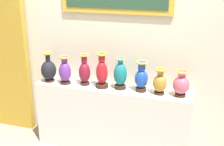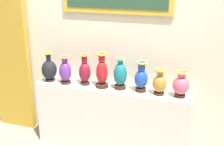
% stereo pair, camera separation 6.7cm
% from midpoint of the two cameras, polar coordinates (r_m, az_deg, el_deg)
% --- Properties ---
extents(display_shelf, '(1.91, 0.37, 0.84)m').
position_cam_midpoint_polar(display_shelf, '(3.76, 0.52, -8.66)').
color(display_shelf, silver).
rests_on(display_shelf, ground_plane).
extents(back_wall, '(4.04, 0.14, 3.00)m').
position_cam_midpoint_polar(back_wall, '(3.61, 1.79, 8.73)').
color(back_wall, beige).
rests_on(back_wall, ground_plane).
extents(curtain_gold, '(0.56, 0.08, 2.07)m').
position_cam_midpoint_polar(curtain_gold, '(4.31, -18.41, 2.92)').
color(curtain_gold, gold).
rests_on(curtain_gold, ground_plane).
extents(vase_onyx, '(0.19, 0.19, 0.38)m').
position_cam_midpoint_polar(vase_onyx, '(3.80, -11.47, 0.70)').
color(vase_onyx, '#382319').
rests_on(vase_onyx, display_shelf).
extents(vase_violet, '(0.15, 0.15, 0.35)m').
position_cam_midpoint_polar(vase_violet, '(3.69, -8.45, 0.38)').
color(vase_violet, '#382319').
rests_on(vase_violet, display_shelf).
extents(vase_burgundy, '(0.14, 0.14, 0.38)m').
position_cam_midpoint_polar(vase_burgundy, '(3.62, -4.72, 0.31)').
color(vase_burgundy, '#382319').
rests_on(vase_burgundy, display_shelf).
extents(vase_crimson, '(0.15, 0.15, 0.42)m').
position_cam_midpoint_polar(vase_crimson, '(3.52, -1.41, 0.12)').
color(vase_crimson, '#382319').
rests_on(vase_crimson, display_shelf).
extents(vase_teal, '(0.16, 0.16, 0.38)m').
position_cam_midpoint_polar(vase_teal, '(3.48, 2.15, -0.36)').
color(vase_teal, '#382319').
rests_on(vase_teal, display_shelf).
extents(vase_sapphire, '(0.15, 0.15, 0.36)m').
position_cam_midpoint_polar(vase_sapphire, '(3.42, 6.18, -0.93)').
color(vase_sapphire, '#382319').
rests_on(vase_sapphire, display_shelf).
extents(vase_ochre, '(0.15, 0.15, 0.30)m').
position_cam_midpoint_polar(vase_ochre, '(3.37, 9.69, -1.90)').
color(vase_ochre, '#382319').
rests_on(vase_ochre, display_shelf).
extents(vase_rose, '(0.18, 0.18, 0.30)m').
position_cam_midpoint_polar(vase_rose, '(3.36, 13.65, -2.28)').
color(vase_rose, '#382319').
rests_on(vase_rose, display_shelf).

